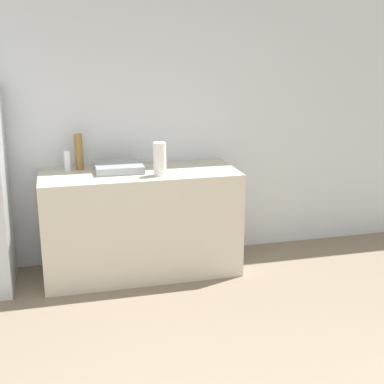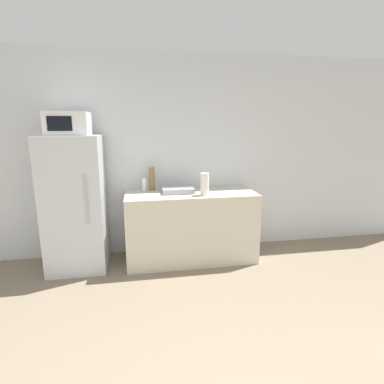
{
  "view_description": "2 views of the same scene",
  "coord_description": "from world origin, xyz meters",
  "views": [
    {
      "loc": [
        -0.38,
        -1.23,
        1.89
      ],
      "look_at": [
        0.54,
        2.34,
        0.87
      ],
      "focal_mm": 50.0,
      "sensor_mm": 36.0,
      "label": 1
    },
    {
      "loc": [
        -0.35,
        -0.57,
        1.7
      ],
      "look_at": [
        0.15,
        2.26,
        1.06
      ],
      "focal_mm": 28.0,
      "sensor_mm": 36.0,
      "label": 2
    }
  ],
  "objects": [
    {
      "name": "microwave",
      "position": [
        -1.11,
        3.02,
        1.72
      ],
      "size": [
        0.45,
        0.39,
        0.26
      ],
      "color": "white",
      "rests_on": "refrigerator"
    },
    {
      "name": "counter",
      "position": [
        0.27,
        3.02,
        0.44
      ],
      "size": [
        1.62,
        0.67,
        0.88
      ],
      "primitive_type": "cube",
      "color": "beige",
      "rests_on": "ground_plane"
    },
    {
      "name": "sink_basin",
      "position": [
        0.11,
        3.08,
        0.91
      ],
      "size": [
        0.39,
        0.33,
        0.06
      ],
      "primitive_type": "cube",
      "color": "#9EA3A8",
      "rests_on": "counter"
    },
    {
      "name": "wall_back",
      "position": [
        0.0,
        3.39,
        1.3
      ],
      "size": [
        8.0,
        0.06,
        2.6
      ],
      "primitive_type": "cube",
      "color": "silver",
      "rests_on": "ground_plane"
    },
    {
      "name": "refrigerator",
      "position": [
        -1.11,
        3.02,
        0.8
      ],
      "size": [
        0.67,
        0.62,
        1.59
      ],
      "color": "silver",
      "rests_on": "ground_plane"
    },
    {
      "name": "bottle_short",
      "position": [
        -0.3,
        3.21,
        0.96
      ],
      "size": [
        0.06,
        0.06,
        0.17
      ],
      "primitive_type": "cylinder",
      "color": "silver",
      "rests_on": "counter"
    },
    {
      "name": "paper_towel_roll",
      "position": [
        0.41,
        2.86,
        1.01
      ],
      "size": [
        0.1,
        0.1,
        0.27
      ],
      "primitive_type": "cylinder",
      "color": "white",
      "rests_on": "counter"
    },
    {
      "name": "bottle_tall",
      "position": [
        -0.2,
        3.23,
        1.03
      ],
      "size": [
        0.07,
        0.07,
        0.3
      ],
      "primitive_type": "cylinder",
      "color": "olive",
      "rests_on": "counter"
    }
  ]
}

